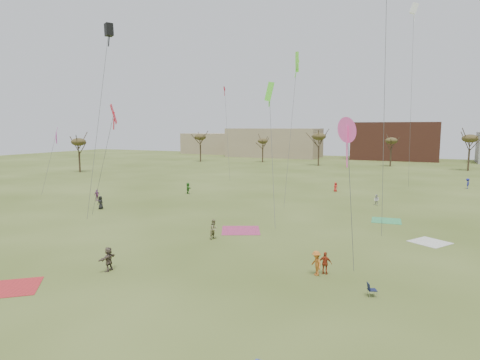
% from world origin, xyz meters
% --- Properties ---
extents(ground, '(260.00, 260.00, 0.00)m').
position_xyz_m(ground, '(0.00, 0.00, 0.00)').
color(ground, '#3B4C17').
rests_on(ground, ground).
extents(spectator_fore_a, '(0.95, 0.41, 1.60)m').
position_xyz_m(spectator_fore_a, '(9.58, 5.79, 0.80)').
color(spectator_fore_a, '#A6391C').
rests_on(spectator_fore_a, ground).
extents(spectator_fore_b, '(0.87, 1.03, 1.85)m').
position_xyz_m(spectator_fore_b, '(-2.05, 10.65, 0.93)').
color(spectator_fore_b, '#877F56').
rests_on(spectator_fore_b, ground).
extents(spectator_fore_c, '(0.57, 1.66, 1.77)m').
position_xyz_m(spectator_fore_c, '(-4.80, -0.20, 0.89)').
color(spectator_fore_c, brown).
rests_on(spectator_fore_c, ground).
extents(flyer_mid_a, '(0.84, 0.56, 1.69)m').
position_xyz_m(flyer_mid_a, '(-21.94, 16.90, 0.85)').
color(flyer_mid_a, black).
rests_on(flyer_mid_a, ground).
extents(flyer_mid_b, '(1.26, 1.28, 1.76)m').
position_xyz_m(flyer_mid_b, '(9.06, 5.31, 0.88)').
color(flyer_mid_b, '#B86422').
rests_on(flyer_mid_b, ground).
extents(spectator_mid_d, '(0.52, 0.97, 1.58)m').
position_xyz_m(spectator_mid_d, '(-26.94, 21.42, 0.79)').
color(spectator_mid_d, '#863884').
rests_on(spectator_mid_d, ground).
extents(spectator_mid_e, '(0.85, 0.76, 1.44)m').
position_xyz_m(spectator_mid_e, '(9.62, 34.46, 0.72)').
color(spectator_mid_e, silver).
rests_on(spectator_mid_e, ground).
extents(flyer_far_a, '(1.59, 1.44, 1.76)m').
position_xyz_m(flyer_far_a, '(-18.43, 32.08, 0.88)').
color(flyer_far_a, '#357D29').
rests_on(flyer_far_a, ground).
extents(flyer_far_b, '(0.80, 0.88, 1.51)m').
position_xyz_m(flyer_far_b, '(2.09, 44.11, 0.76)').
color(flyer_far_b, red).
rests_on(flyer_far_b, ground).
extents(flyer_far_c, '(0.73, 1.18, 1.76)m').
position_xyz_m(flyer_far_c, '(21.73, 56.91, 0.88)').
color(flyer_far_c, navy).
rests_on(flyer_far_c, ground).
extents(blanket_red, '(4.63, 4.63, 0.03)m').
position_xyz_m(blanket_red, '(-8.20, -5.37, 0.00)').
color(blanket_red, red).
rests_on(blanket_red, ground).
extents(blanket_cream, '(3.98, 3.98, 0.03)m').
position_xyz_m(blanket_cream, '(16.26, 17.87, 0.00)').
color(blanket_cream, silver).
rests_on(blanket_cream, ground).
extents(blanket_plum, '(5.05, 5.05, 0.03)m').
position_xyz_m(blanket_plum, '(-1.10, 14.52, 0.00)').
color(blanket_plum, '#AC3463').
rests_on(blanket_plum, ground).
extents(blanket_olive, '(3.42, 3.42, 0.03)m').
position_xyz_m(blanket_olive, '(11.78, 25.39, 0.00)').
color(blanket_olive, '#389B59').
rests_on(blanket_olive, ground).
extents(camp_chair_center, '(0.71, 0.69, 0.87)m').
position_xyz_m(camp_chair_center, '(13.11, 3.15, 0.26)').
color(camp_chair_center, '#131936').
rests_on(camp_chair_center, ground).
extents(kites_aloft, '(72.92, 54.70, 27.84)m').
position_xyz_m(kites_aloft, '(4.73, 25.78, 19.59)').
color(kites_aloft, red).
rests_on(kites_aloft, ground).
extents(tree_line, '(117.44, 49.32, 8.91)m').
position_xyz_m(tree_line, '(-2.85, 79.12, 7.09)').
color(tree_line, '#3A2B1E').
rests_on(tree_line, ground).
extents(building_tan, '(32.00, 14.00, 10.00)m').
position_xyz_m(building_tan, '(-35.00, 115.00, 5.00)').
color(building_tan, '#937F60').
rests_on(building_tan, ground).
extents(building_brick, '(26.00, 16.00, 12.00)m').
position_xyz_m(building_brick, '(5.00, 120.00, 6.00)').
color(building_brick, brown).
rests_on(building_brick, ground).
extents(building_tan_west, '(20.00, 12.00, 8.00)m').
position_xyz_m(building_tan_west, '(-65.00, 122.00, 4.00)').
color(building_tan_west, '#937F60').
rests_on(building_tan_west, ground).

